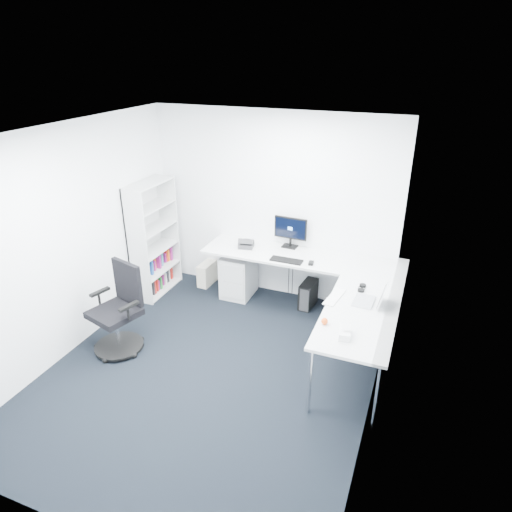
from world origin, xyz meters
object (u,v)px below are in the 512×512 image
(l_desk, at_px, (293,294))
(task_chair, at_px, (114,311))
(bookshelf, at_px, (154,239))
(laptop, at_px, (365,293))
(monitor, at_px, (290,232))

(l_desk, distance_m, task_chair, 2.31)
(l_desk, relative_size, bookshelf, 1.62)
(bookshelf, distance_m, laptop, 3.23)
(monitor, bearing_deg, bookshelf, -160.82)
(l_desk, relative_size, monitor, 5.79)
(monitor, relative_size, laptop, 1.47)
(bookshelf, bearing_deg, monitor, 15.83)
(task_chair, bearing_deg, bookshelf, 120.06)
(monitor, xyz_separation_m, laptop, (1.25, -1.17, -0.12))
(bookshelf, bearing_deg, laptop, -11.20)
(task_chair, bearing_deg, l_desk, 54.62)
(l_desk, bearing_deg, task_chair, -141.46)
(bookshelf, relative_size, laptop, 5.27)
(l_desk, height_order, bookshelf, bookshelf)
(l_desk, bearing_deg, bookshelf, 178.68)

